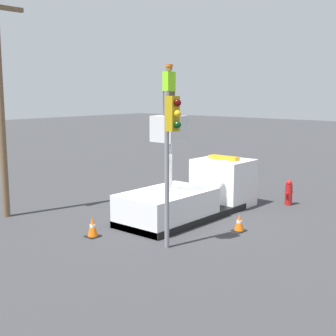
{
  "coord_description": "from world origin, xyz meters",
  "views": [
    {
      "loc": [
        -13.21,
        -10.58,
        4.67
      ],
      "look_at": [
        -1.87,
        -0.87,
        2.21
      ],
      "focal_mm": 50.0,
      "sensor_mm": 36.0,
      "label": 1
    }
  ],
  "objects_px": {
    "traffic_light_pole": "(171,138)",
    "traffic_cone_curbside": "(239,223)",
    "bucket_truck": "(193,195)",
    "traffic_cone_rear": "(93,227)",
    "fire_hydrant": "(289,193)",
    "worker": "(169,90)",
    "utility_pole": "(0,98)"
  },
  "relations": [
    {
      "from": "utility_pole",
      "to": "fire_hydrant",
      "type": "bearing_deg",
      "value": -40.25
    },
    {
      "from": "bucket_truck",
      "to": "utility_pole",
      "type": "relative_size",
      "value": 0.76
    },
    {
      "from": "worker",
      "to": "traffic_light_pole",
      "type": "bearing_deg",
      "value": -138.56
    },
    {
      "from": "bucket_truck",
      "to": "worker",
      "type": "bearing_deg",
      "value": 180.0
    },
    {
      "from": "worker",
      "to": "utility_pole",
      "type": "height_order",
      "value": "utility_pole"
    },
    {
      "from": "worker",
      "to": "utility_pole",
      "type": "relative_size",
      "value": 0.21
    },
    {
      "from": "traffic_cone_curbside",
      "to": "utility_pole",
      "type": "relative_size",
      "value": 0.07
    },
    {
      "from": "traffic_light_pole",
      "to": "bucket_truck",
      "type": "bearing_deg",
      "value": 28.09
    },
    {
      "from": "worker",
      "to": "bucket_truck",
      "type": "bearing_deg",
      "value": 0.0
    },
    {
      "from": "bucket_truck",
      "to": "worker",
      "type": "distance_m",
      "value": 4.16
    },
    {
      "from": "traffic_light_pole",
      "to": "traffic_cone_curbside",
      "type": "relative_size",
      "value": 7.93
    },
    {
      "from": "traffic_cone_rear",
      "to": "traffic_cone_curbside",
      "type": "bearing_deg",
      "value": -41.97
    },
    {
      "from": "utility_pole",
      "to": "traffic_cone_curbside",
      "type": "bearing_deg",
      "value": -61.83
    },
    {
      "from": "traffic_light_pole",
      "to": "traffic_cone_rear",
      "type": "xyz_separation_m",
      "value": [
        -0.76,
        2.67,
        -3.01
      ]
    },
    {
      "from": "fire_hydrant",
      "to": "traffic_cone_rear",
      "type": "distance_m",
      "value": 8.6
    },
    {
      "from": "bucket_truck",
      "to": "traffic_cone_curbside",
      "type": "bearing_deg",
      "value": -104.58
    },
    {
      "from": "fire_hydrant",
      "to": "traffic_cone_rear",
      "type": "xyz_separation_m",
      "value": [
        -8.11,
        2.86,
        -0.2
      ]
    },
    {
      "from": "fire_hydrant",
      "to": "traffic_cone_rear",
      "type": "relative_size",
      "value": 1.6
    },
    {
      "from": "traffic_light_pole",
      "to": "traffic_cone_rear",
      "type": "height_order",
      "value": "traffic_light_pole"
    },
    {
      "from": "worker",
      "to": "fire_hydrant",
      "type": "height_order",
      "value": "worker"
    },
    {
      "from": "traffic_light_pole",
      "to": "fire_hydrant",
      "type": "xyz_separation_m",
      "value": [
        7.35,
        -0.19,
        -2.81
      ]
    },
    {
      "from": "traffic_cone_rear",
      "to": "utility_pole",
      "type": "distance_m",
      "value": 6.04
    },
    {
      "from": "traffic_cone_rear",
      "to": "utility_pole",
      "type": "bearing_deg",
      "value": 96.09
    },
    {
      "from": "worker",
      "to": "traffic_cone_curbside",
      "type": "relative_size",
      "value": 2.95
    },
    {
      "from": "worker",
      "to": "fire_hydrant",
      "type": "bearing_deg",
      "value": -21.64
    },
    {
      "from": "traffic_light_pole",
      "to": "traffic_cone_curbside",
      "type": "bearing_deg",
      "value": -11.77
    },
    {
      "from": "traffic_cone_rear",
      "to": "traffic_cone_curbside",
      "type": "xyz_separation_m",
      "value": [
        3.64,
        -3.27,
        -0.03
      ]
    },
    {
      "from": "worker",
      "to": "traffic_cone_rear",
      "type": "bearing_deg",
      "value": 164.65
    },
    {
      "from": "traffic_cone_curbside",
      "to": "bucket_truck",
      "type": "bearing_deg",
      "value": 75.42
    },
    {
      "from": "bucket_truck",
      "to": "utility_pole",
      "type": "distance_m",
      "value": 7.93
    },
    {
      "from": "worker",
      "to": "traffic_light_pole",
      "type": "height_order",
      "value": "worker"
    },
    {
      "from": "bucket_truck",
      "to": "traffic_light_pole",
      "type": "relative_size",
      "value": 1.33
    }
  ]
}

